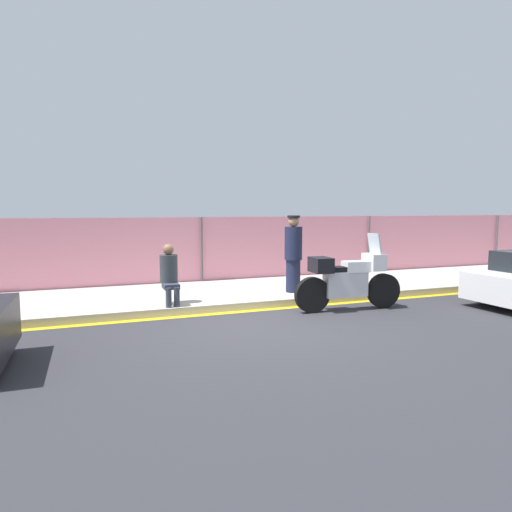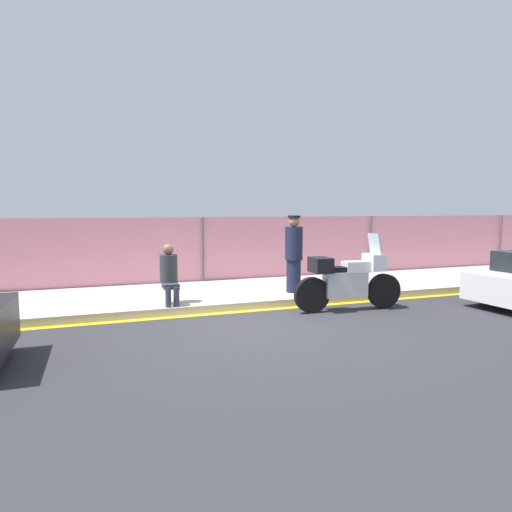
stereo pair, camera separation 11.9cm
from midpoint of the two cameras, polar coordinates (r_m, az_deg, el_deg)
The scene contains 7 objects.
ground_plane at distance 8.28m, azimuth 0.01°, elevation -8.54°, with size 120.00×120.00×0.00m, color #2D2D33.
sidewalk at distance 10.75m, azimuth -5.08°, elevation -4.76°, with size 38.59×3.05×0.16m.
curb_paint_stripe at distance 9.25m, azimuth -2.34°, elevation -6.98°, with size 38.59×0.18×0.01m.
storefront_fence at distance 12.18m, azimuth -7.18°, elevation 0.50°, with size 36.66×0.17×1.86m.
motorcycle at distance 9.47m, azimuth 11.07°, elevation -2.89°, with size 2.35×0.59×1.57m.
officer_standing at distance 10.45m, azimuth 4.36°, elevation 0.36°, with size 0.40×0.40×1.76m.
person_seated_on_curb at distance 9.30m, azimuth -11.15°, elevation -1.88°, with size 0.35×0.62×1.21m.
Camera 1 is at (-2.90, -7.47, 2.07)m, focal length 32.00 mm.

